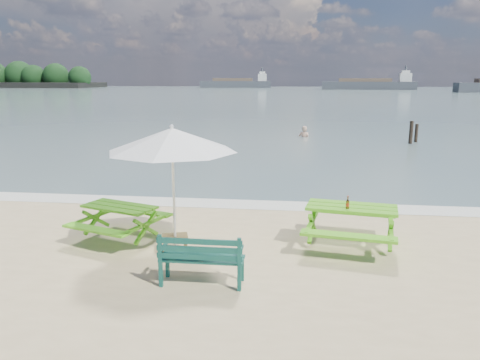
# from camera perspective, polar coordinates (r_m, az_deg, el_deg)

# --- Properties ---
(sea) EXTENTS (300.00, 300.00, 0.00)m
(sea) POSITION_cam_1_polar(r_m,az_deg,el_deg) (92.01, 6.53, 10.32)
(sea) COLOR slate
(sea) RESTS_ON ground
(foam_strip) EXTENTS (22.00, 0.90, 0.01)m
(foam_strip) POSITION_cam_1_polar(r_m,az_deg,el_deg) (12.04, 1.23, -3.00)
(foam_strip) COLOR silver
(foam_strip) RESTS_ON ground
(picnic_table_left) EXTENTS (1.92, 2.02, 0.70)m
(picnic_table_left) POSITION_cam_1_polar(r_m,az_deg,el_deg) (9.75, -14.39, -5.11)
(picnic_table_left) COLOR #55B81B
(picnic_table_left) RESTS_ON ground
(picnic_table_right) EXTENTS (1.96, 2.11, 0.80)m
(picnic_table_right) POSITION_cam_1_polar(r_m,az_deg,el_deg) (9.29, 13.33, -5.59)
(picnic_table_right) COLOR #54AE1A
(picnic_table_right) RESTS_ON ground
(park_bench) EXTENTS (1.33, 0.46, 0.81)m
(park_bench) POSITION_cam_1_polar(r_m,az_deg,el_deg) (7.54, -4.64, -10.70)
(park_bench) COLOR #0F4038
(park_bench) RESTS_ON ground
(side_table) EXTENTS (0.59, 0.59, 0.31)m
(side_table) POSITION_cam_1_polar(r_m,az_deg,el_deg) (8.89, -7.88, -7.73)
(side_table) COLOR brown
(side_table) RESTS_ON ground
(patio_umbrella) EXTENTS (2.95, 2.95, 2.33)m
(patio_umbrella) POSITION_cam_1_polar(r_m,az_deg,el_deg) (8.43, -8.28, 4.87)
(patio_umbrella) COLOR silver
(patio_umbrella) RESTS_ON ground
(beer_bottle) EXTENTS (0.06, 0.06, 0.24)m
(beer_bottle) POSITION_cam_1_polar(r_m,az_deg,el_deg) (8.97, 12.98, -2.92)
(beer_bottle) COLOR #985616
(beer_bottle) RESTS_ON picnic_table_right
(swimmer) EXTENTS (0.69, 0.53, 1.71)m
(swimmer) POSITION_cam_1_polar(r_m,az_deg,el_deg) (26.16, 7.81, 4.70)
(swimmer) COLOR tan
(swimmer) RESTS_ON ground
(mooring_pilings) EXTENTS (0.57, 0.77, 1.32)m
(mooring_pilings) POSITION_cam_1_polar(r_m,az_deg,el_deg) (24.93, 20.34, 5.21)
(mooring_pilings) COLOR black
(mooring_pilings) RESTS_ON ground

